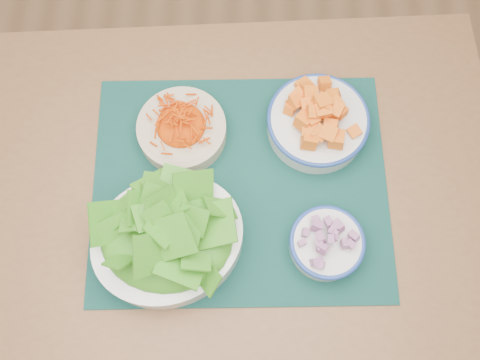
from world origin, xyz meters
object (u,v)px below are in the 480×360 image
(carrot_bowl, at_px, (181,127))
(squash_bowl, at_px, (318,120))
(lettuce_bowl, at_px, (167,237))
(table, at_px, (204,212))
(placemat, at_px, (240,185))
(onion_bowl, at_px, (327,243))

(carrot_bowl, bearing_deg, squash_bowl, 4.23)
(squash_bowl, xyz_separation_m, lettuce_bowl, (-0.29, -0.26, 0.02))
(table, bearing_deg, placemat, 17.57)
(placemat, height_order, squash_bowl, squash_bowl)
(squash_bowl, bearing_deg, onion_bowl, -87.20)
(placemat, bearing_deg, table, -160.50)
(lettuce_bowl, relative_size, onion_bowl, 2.16)
(carrot_bowl, distance_m, onion_bowl, 0.38)
(table, relative_size, onion_bowl, 7.87)
(squash_bowl, distance_m, lettuce_bowl, 0.39)
(carrot_bowl, bearing_deg, table, -72.24)
(placemat, distance_m, lettuce_bowl, 0.20)
(table, bearing_deg, carrot_bowl, 103.29)
(table, relative_size, squash_bowl, 5.33)
(placemat, bearing_deg, carrot_bowl, 136.03)
(squash_bowl, height_order, lettuce_bowl, lettuce_bowl)
(carrot_bowl, bearing_deg, onion_bowl, -38.56)
(carrot_bowl, distance_m, lettuce_bowl, 0.24)
(onion_bowl, bearing_deg, carrot_bowl, 141.44)
(table, distance_m, placemat, 0.13)
(table, distance_m, carrot_bowl, 0.20)
(table, height_order, lettuce_bowl, lettuce_bowl)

